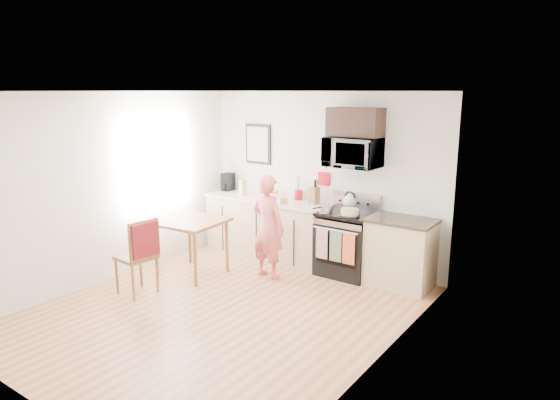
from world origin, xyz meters
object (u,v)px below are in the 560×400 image
Objects in this scene: dining_table at (191,226)px; cake at (350,212)px; range at (347,245)px; chair at (142,247)px; microwave at (353,153)px; person at (268,227)px.

cake reaches higher than dining_table.
range is 1.14× the size of chair.
dining_table is 0.84× the size of chair.
cake is at bearing -55.87° from range.
dining_table is at bearing -142.38° from microwave.
microwave reaches higher than cake.
range is at bearing 56.30° from chair.
dining_table is at bearing -144.51° from range.
dining_table is (-1.81, -1.40, -1.05)m from microwave.
chair is 2.79m from cake.
chair is (-1.76, -2.22, 0.22)m from range.
range is at bearing 124.13° from cake.
range is at bearing -89.94° from microwave.
microwave is 3.12m from chair.
microwave reaches higher than chair.
microwave is 0.85m from cake.
person reaches higher than cake.
chair is at bearing -127.13° from microwave.
range is 0.58m from cake.
range is 1.35× the size of dining_table.
range is 1.33m from microwave.
range is 3.91× the size of cake.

